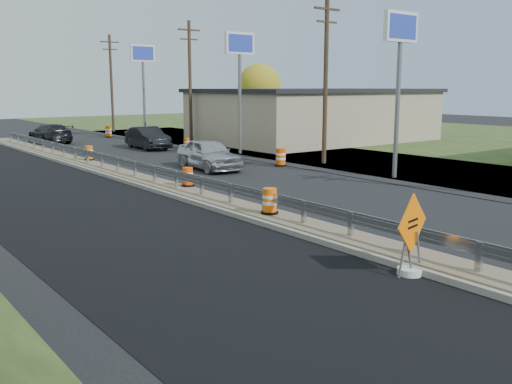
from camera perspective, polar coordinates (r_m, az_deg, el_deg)
ground at (r=19.47m, az=0.82°, el=-2.66°), size 140.00×140.00×0.00m
grass_verge_far at (r=48.78m, az=21.83°, el=4.55°), size 40.00×120.00×0.03m
milled_overlay at (r=26.33m, az=-20.64°, el=0.14°), size 7.20×120.00×0.01m
median at (r=26.09m, az=-10.09°, el=0.80°), size 1.60×55.00×0.23m
guardrail at (r=26.88m, az=-11.11°, el=2.38°), size 0.10×46.15×0.72m
retail_building_near at (r=47.88m, az=5.87°, el=7.71°), size 18.50×12.50×4.27m
pylon_sign_south at (r=28.60m, az=14.23°, el=14.28°), size 2.20×0.30×7.90m
pylon_sign_mid at (r=38.12m, az=-1.65°, el=13.56°), size 2.20×0.30×7.90m
pylon_sign_north at (r=50.14m, az=-11.26°, el=12.63°), size 2.20×0.30×7.90m
utility_pole_smid at (r=33.32m, az=6.98°, el=11.28°), size 1.90×0.26×9.40m
utility_pole_nmid at (r=45.31m, az=-6.61°, el=11.06°), size 1.90×0.26×9.40m
utility_pole_north at (r=58.69m, az=-14.26°, el=10.66°), size 1.90×0.26×9.40m
tree_far_yellow at (r=61.76m, az=0.33°, el=10.59°), size 4.62×4.62×6.86m
caution_sign at (r=14.08m, az=15.20°, el=-6.06°), size 1.42×0.60×1.99m
barrel_median_near at (r=19.07m, az=1.38°, el=-0.96°), size 0.59×0.59×0.86m
barrel_median_mid at (r=24.54m, az=-6.84°, el=1.48°), size 0.55×0.55×0.81m
barrel_median_far at (r=34.50m, az=-16.34°, el=3.73°), size 0.56×0.56×0.82m
barrel_shoulder_near at (r=32.32m, az=2.49°, el=3.46°), size 0.68×0.68×1.00m
barrel_shoulder_mid at (r=41.57m, az=-6.94°, el=4.82°), size 0.54×0.54×0.79m
barrel_shoulder_far at (r=52.54m, az=-14.54°, el=5.84°), size 0.68×0.68×1.00m
car_silver at (r=31.03m, az=-4.73°, el=3.80°), size 2.44×5.07×1.67m
car_dark_mid at (r=42.03m, az=-10.78°, el=5.35°), size 1.96×4.92×1.59m
car_dark_far at (r=48.66m, az=-19.87°, el=5.55°), size 2.30×5.33×1.53m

